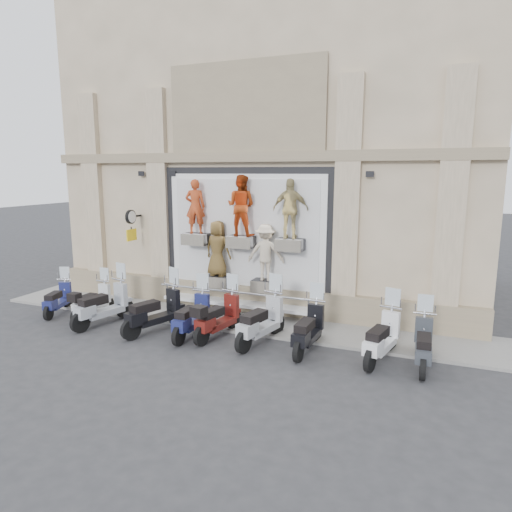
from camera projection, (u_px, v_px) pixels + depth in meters
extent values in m
plane|color=#303033|center=(202.00, 344.00, 11.86)|extent=(90.00, 90.00, 0.00)
cube|color=gray|center=(235.00, 319.00, 13.77)|extent=(16.00, 2.20, 0.08)
cube|color=black|center=(246.00, 238.00, 14.13)|extent=(5.60, 0.10, 4.30)
cube|color=white|center=(245.00, 238.00, 14.07)|extent=(5.10, 0.06, 3.90)
cube|color=white|center=(245.00, 238.00, 14.04)|extent=(4.70, 0.04, 3.60)
cube|color=white|center=(241.00, 303.00, 14.12)|extent=(5.10, 0.75, 0.10)
cube|color=#28282B|center=(196.00, 239.00, 14.37)|extent=(0.80, 0.50, 0.35)
imported|color=#CA481F|center=(195.00, 207.00, 14.18)|extent=(0.71, 0.58, 1.69)
cube|color=#28282B|center=(241.00, 242.00, 13.80)|extent=(0.80, 0.50, 0.35)
imported|color=#98340F|center=(241.00, 206.00, 13.60)|extent=(0.91, 0.72, 1.83)
cube|color=#28282B|center=(290.00, 245.00, 13.24)|extent=(0.80, 0.50, 0.35)
imported|color=tan|center=(290.00, 209.00, 13.05)|extent=(1.07, 0.60, 1.73)
cube|color=#28282B|center=(218.00, 281.00, 14.33)|extent=(0.80, 0.50, 0.35)
imported|color=brown|center=(218.00, 248.00, 14.14)|extent=(0.89, 0.63, 1.73)
cube|color=#28282B|center=(266.00, 286.00, 13.75)|extent=(0.80, 0.50, 0.35)
imported|color=beige|center=(266.00, 252.00, 13.56)|extent=(1.19, 0.81, 1.70)
cube|color=black|center=(136.00, 216.00, 15.23)|extent=(0.06, 0.56, 0.06)
cylinder|color=black|center=(131.00, 217.00, 14.98)|extent=(0.10, 0.46, 0.46)
cube|color=yellow|center=(132.00, 235.00, 15.09)|extent=(0.04, 0.50, 0.38)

